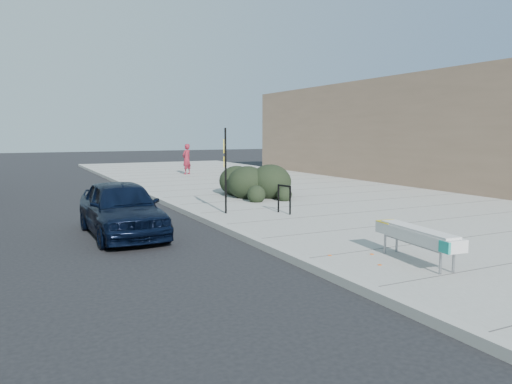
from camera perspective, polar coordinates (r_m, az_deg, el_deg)
ground at (r=11.38m, az=0.09°, el=-6.13°), size 120.00×120.00×0.00m
sidewalk_near at (r=18.45m, az=8.68°, el=-0.97°), size 11.20×50.00×0.15m
curb_near at (r=15.91m, az=-8.04°, el=-2.16°), size 0.22×50.00×0.17m
bench at (r=9.73m, az=17.95°, el=-4.78°), size 0.66×2.12×0.63m
bike_rack at (r=14.84m, az=3.25°, el=-0.49°), size 0.15×0.58×0.86m
sign_post at (r=14.76m, az=-3.56°, el=3.08°), size 0.15×0.28×2.54m
hedge at (r=19.01m, az=0.15°, el=1.65°), size 1.85×3.68×1.38m
sedan_navy at (r=12.77m, az=-15.13°, el=-1.77°), size 1.70×4.10×1.39m
pedestrian at (r=29.09m, az=-7.93°, el=3.75°), size 0.76×0.69×1.75m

